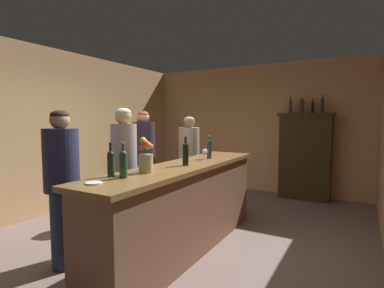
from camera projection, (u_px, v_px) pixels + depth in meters
floor at (166, 244)px, 3.84m from camera, size 8.90×8.90×0.00m
wall_back at (254, 128)px, 6.74m from camera, size 4.95×0.12×2.78m
wall_left at (42, 132)px, 4.94m from camera, size 0.12×6.97×2.78m
bar_counter at (184, 208)px, 3.61m from camera, size 0.65×3.03×1.06m
display_cabinet at (305, 155)px, 5.96m from camera, size 1.04×0.40×1.72m
wine_bottle_malbec at (123, 163)px, 2.74m from camera, size 0.07×0.07×0.33m
wine_bottle_rose at (111, 162)px, 2.81m from camera, size 0.07×0.07×0.32m
wine_bottle_pinot at (186, 153)px, 3.48m from camera, size 0.07×0.07×0.34m
wine_bottle_merlot at (209, 148)px, 4.11m from camera, size 0.06×0.06×0.32m
wine_glass_front at (205, 152)px, 3.93m from camera, size 0.07×0.07×0.15m
wine_glass_mid at (149, 159)px, 3.20m from camera, size 0.07×0.07×0.16m
flower_arrangement at (146, 157)px, 3.02m from camera, size 0.14×0.16×0.36m
cheese_plate at (94, 183)px, 2.51m from camera, size 0.14×0.14×0.01m
display_bottle_left at (290, 106)px, 6.03m from camera, size 0.06×0.06×0.35m
display_bottle_midleft at (302, 106)px, 5.93m from camera, size 0.08×0.08×0.33m
display_bottle_center at (313, 107)px, 5.83m from camera, size 0.06×0.06×0.28m
display_bottle_midright at (322, 105)px, 5.74m from camera, size 0.07×0.07×0.35m
patron_in_grey at (124, 170)px, 3.73m from camera, size 0.32×0.32×1.73m
patron_redhead at (62, 182)px, 3.17m from camera, size 0.36×0.36×1.69m
patron_by_cabinet at (144, 159)px, 4.95m from camera, size 0.36×0.36×1.73m
patron_tall at (189, 158)px, 5.33m from camera, size 0.37×0.37×1.65m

